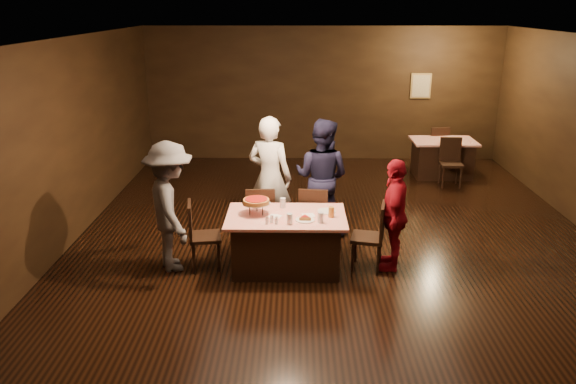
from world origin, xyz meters
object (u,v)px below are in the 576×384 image
object	(u,v)px
diner_navy_hoodie	(322,177)
pizza_stand	(256,201)
glass_back	(283,203)
glass_front_right	(321,217)
chair_end_left	(205,235)
diner_grey_knit	(170,207)
main_table	(286,242)
back_table	(442,158)
diner_white_jacket	(270,178)
chair_far_left	(260,216)
chair_end_right	(367,236)
glass_amber	(331,212)
chair_far_right	(314,216)
diner_red_shirt	(394,215)
chair_back_near	(451,163)
plate_empty	(327,211)
glass_front_left	(290,219)
chair_back_far	(436,147)

from	to	relation	value
diner_navy_hoodie	pizza_stand	xyz separation A→B (m)	(-0.93, -1.24, 0.04)
glass_back	glass_front_right	bearing A→B (deg)	-47.73
chair_end_left	diner_grey_knit	bearing A→B (deg)	80.34
glass_front_right	glass_back	world-z (taller)	same
diner_navy_hoodie	diner_grey_knit	size ratio (longest dim) A/B	1.03
main_table	diner_grey_knit	distance (m)	1.63
pizza_stand	glass_front_right	size ratio (longest dim) A/B	2.71
back_table	glass_front_right	distance (m)	5.42
chair_end_left	glass_front_right	distance (m)	1.61
diner_white_jacket	glass_back	size ratio (longest dim) A/B	13.54
chair_far_left	glass_front_right	xyz separation A→B (m)	(0.85, -1.00, 0.37)
chair_end_right	glass_amber	bearing A→B (deg)	-72.02
back_table	diner_grey_knit	bearing A→B (deg)	-137.17
chair_far_right	diner_white_jacket	xyz separation A→B (m)	(-0.67, 0.39, 0.47)
chair_far_right	chair_end_right	distance (m)	1.03
diner_red_shirt	glass_amber	distance (m)	0.86
diner_grey_knit	chair_end_right	bearing A→B (deg)	-113.53
pizza_stand	chair_end_left	bearing A→B (deg)	-175.91
chair_back_near	glass_amber	bearing A→B (deg)	-121.74
chair_far_left	chair_back_near	size ratio (longest dim) A/B	1.00
diner_red_shirt	glass_front_right	size ratio (longest dim) A/B	11.05
pizza_stand	plate_empty	bearing A→B (deg)	6.01
chair_back_near	glass_front_right	size ratio (longest dim) A/B	6.79
diner_grey_knit	glass_front_right	size ratio (longest dim) A/B	12.67
back_table	glass_back	bearing A→B (deg)	-128.42
chair_far_left	diner_grey_knit	distance (m)	1.43
main_table	glass_amber	xyz separation A→B (m)	(0.60, -0.05, 0.46)
diner_navy_hoodie	pizza_stand	size ratio (longest dim) A/B	4.81
chair_end_left	glass_front_left	size ratio (longest dim) A/B	6.79
plate_empty	chair_back_near	bearing A→B (deg)	53.25
glass_amber	glass_back	bearing A→B (deg)	151.70
chair_end_right	diner_grey_knit	world-z (taller)	diner_grey_knit
chair_end_right	diner_grey_knit	bearing A→B (deg)	-77.68
chair_end_left	glass_front_left	world-z (taller)	chair_end_left
chair_far_left	glass_front_left	bearing A→B (deg)	107.34
main_table	chair_back_far	distance (m)	5.93
chair_end_right	diner_red_shirt	distance (m)	0.46
chair_end_left	glass_amber	xyz separation A→B (m)	(1.70, -0.05, 0.37)
chair_far_right	chair_end_left	distance (m)	1.68
diner_grey_knit	chair_far_right	bearing A→B (deg)	-92.44
chair_end_left	diner_white_jacket	bearing A→B (deg)	-46.15
glass_amber	pizza_stand	bearing A→B (deg)	174.29
chair_back_far	chair_back_near	bearing A→B (deg)	81.17
chair_back_far	glass_front_left	bearing A→B (deg)	50.44
glass_amber	chair_end_left	bearing A→B (deg)	178.32
back_table	chair_back_near	distance (m)	0.71
diner_red_shirt	diner_grey_knit	bearing A→B (deg)	-77.64
pizza_stand	chair_back_far	bearing A→B (deg)	53.96
diner_white_jacket	diner_red_shirt	xyz separation A→B (m)	(1.72, -1.10, -0.17)
back_table	glass_front_left	world-z (taller)	glass_front_left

